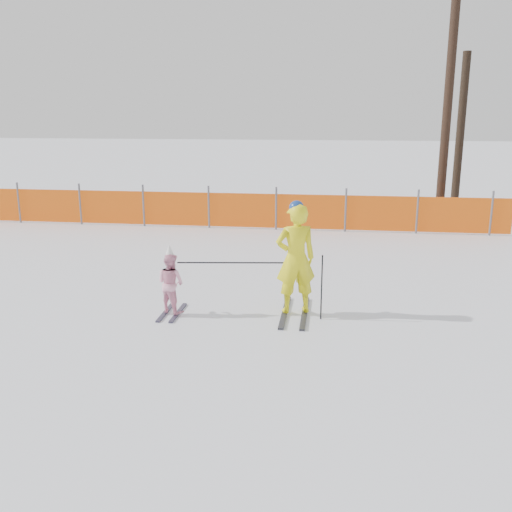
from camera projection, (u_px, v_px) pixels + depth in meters
The scene contains 6 objects.
ground at pixel (252, 322), 9.41m from camera, with size 120.00×120.00×0.00m, color white.
adult at pixel (296, 259), 9.56m from camera, with size 0.79×1.59×1.96m.
child at pixel (171, 282), 9.68m from camera, with size 0.63×0.95×1.22m.
ski_poles at pixel (265, 272), 9.52m from camera, with size 2.44×0.26×1.11m.
safety_fence at pixel (217, 209), 16.81m from camera, with size 16.60×0.06×1.25m.
tree_trunks at pixel (453, 122), 17.57m from camera, with size 1.13×2.45×6.82m.
Camera 1 is at (1.26, -8.76, 3.39)m, focal length 40.00 mm.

